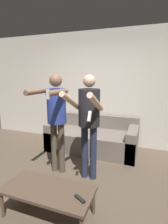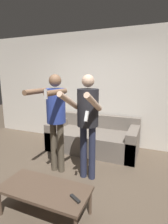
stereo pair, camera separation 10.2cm
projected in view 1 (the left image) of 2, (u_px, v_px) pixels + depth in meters
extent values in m
plane|color=brown|center=(63.00, 186.00, 2.69)|extent=(14.00, 14.00, 0.00)
cube|color=silver|center=(99.00, 89.00, 4.25)|extent=(6.40, 0.06, 2.70)
cube|color=slate|center=(92.00, 140.00, 3.99)|extent=(1.97, 0.94, 0.43)
cube|color=slate|center=(97.00, 121.00, 4.27)|extent=(1.97, 0.16, 0.31)
cube|color=slate|center=(58.00, 133.00, 4.27)|extent=(0.20, 0.94, 0.60)
cube|color=slate|center=(132.00, 142.00, 3.67)|extent=(0.20, 0.94, 0.60)
cylinder|color=brown|center=(54.00, 147.00, 3.06)|extent=(0.11, 0.11, 0.89)
cylinder|color=brown|center=(62.00, 148.00, 3.01)|extent=(0.11, 0.11, 0.89)
cylinder|color=#2D429E|center=(57.00, 106.00, 2.89)|extent=(0.32, 0.32, 0.57)
sphere|color=brown|center=(56.00, 81.00, 2.80)|extent=(0.20, 0.20, 0.20)
cylinder|color=brown|center=(37.00, 92.00, 2.65)|extent=(0.08, 0.54, 0.08)
cylinder|color=brown|center=(58.00, 92.00, 2.53)|extent=(0.08, 0.54, 0.08)
cube|color=white|center=(48.00, 94.00, 2.28)|extent=(0.04, 0.03, 0.13)
cylinder|color=#282D47|center=(85.00, 151.00, 2.87)|extent=(0.11, 0.11, 0.90)
cylinder|color=#282D47|center=(93.00, 153.00, 2.82)|extent=(0.11, 0.11, 0.90)
cylinder|color=#232328|center=(89.00, 108.00, 2.69)|extent=(0.33, 0.33, 0.58)
sphere|color=beige|center=(89.00, 81.00, 2.61)|extent=(0.19, 0.19, 0.19)
cylinder|color=beige|center=(71.00, 101.00, 2.48)|extent=(0.08, 0.57, 0.33)
cylinder|color=beige|center=(96.00, 103.00, 2.35)|extent=(0.08, 0.57, 0.33)
cube|color=white|center=(90.00, 116.00, 2.13)|extent=(0.04, 0.08, 0.13)
cube|color=brown|center=(48.00, 190.00, 2.07)|extent=(1.09, 0.51, 0.04)
cylinder|color=brown|center=(2.00, 205.00, 2.08)|extent=(0.04, 0.04, 0.33)
cylinder|color=brown|center=(25.00, 184.00, 2.47)|extent=(0.04, 0.04, 0.33)
cylinder|color=brown|center=(94.00, 202.00, 2.13)|extent=(0.04, 0.04, 0.33)
cube|color=black|center=(80.00, 199.00, 1.88)|extent=(0.15, 0.10, 0.02)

